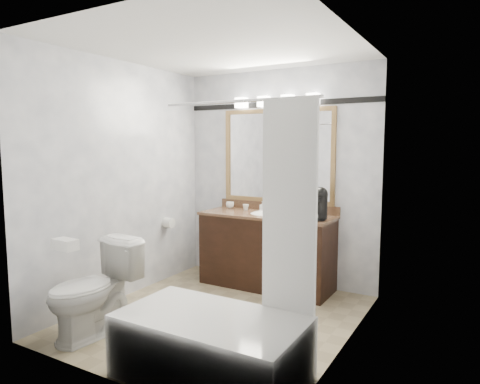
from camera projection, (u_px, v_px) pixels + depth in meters
name	position (u px, v px, depth m)	size (l,w,h in m)	color
room	(218.00, 186.00, 3.93)	(2.42, 2.62, 2.52)	tan
vanity	(267.00, 249.00, 4.90)	(1.53, 0.58, 0.97)	black
mirror	(277.00, 156.00, 5.01)	(1.40, 0.04, 1.10)	#A07B48
vanity_light_bar	(276.00, 101.00, 4.89)	(1.02, 0.14, 0.12)	silver
accent_stripe	(278.00, 104.00, 4.95)	(2.40, 0.01, 0.06)	black
bathtub	(216.00, 339.00, 2.99)	(1.30, 0.75, 1.96)	white
tp_roll	(169.00, 223.00, 5.13)	(0.12, 0.12, 0.11)	white
toilet	(93.00, 290.00, 3.64)	(0.45, 0.79, 0.81)	white
tissue_box	(65.00, 244.00, 3.37)	(0.21, 0.11, 0.09)	white
coffee_maker	(320.00, 203.00, 4.46)	(0.18, 0.22, 0.35)	black
cup_left	(230.00, 205.00, 5.29)	(0.10, 0.10, 0.08)	white
cup_right	(246.00, 207.00, 5.13)	(0.07, 0.07, 0.07)	white
soap_bottle_a	(263.00, 206.00, 5.03)	(0.05, 0.06, 0.12)	white
soap_bottle_b	(277.00, 208.00, 4.99)	(0.07, 0.07, 0.09)	white
soap_bar	(276.00, 212.00, 4.92)	(0.08, 0.05, 0.03)	beige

